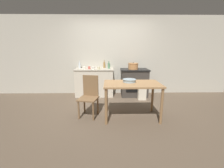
{
  "coord_description": "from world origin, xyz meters",
  "views": [
    {
      "loc": [
        -0.08,
        -3.49,
        1.49
      ],
      "look_at": [
        0.0,
        0.46,
        0.57
      ],
      "focal_mm": 24.0,
      "sensor_mm": 36.0,
      "label": 1
    }
  ],
  "objects_px": {
    "chair": "(89,95)",
    "bottle_left": "(104,65)",
    "mixing_bowl_large": "(129,80)",
    "cup_center_right": "(99,68)",
    "flour_sack": "(142,93)",
    "cup_mid_right": "(93,68)",
    "cup_center": "(84,68)",
    "stock_pot": "(133,66)",
    "cup_center_left": "(89,68)",
    "bottle_far_left": "(109,66)",
    "bottle_mid_left": "(80,65)",
    "stove": "(134,82)",
    "work_table": "(132,88)"
  },
  "relations": [
    {
      "from": "chair",
      "to": "flour_sack",
      "type": "distance_m",
      "value": 1.81
    },
    {
      "from": "stove",
      "to": "flour_sack",
      "type": "height_order",
      "value": "stove"
    },
    {
      "from": "flour_sack",
      "to": "bottle_left",
      "type": "distance_m",
      "value": 1.55
    },
    {
      "from": "stove",
      "to": "mixing_bowl_large",
      "type": "bearing_deg",
      "value": -103.61
    },
    {
      "from": "mixing_bowl_large",
      "to": "cup_center",
      "type": "bearing_deg",
      "value": 129.07
    },
    {
      "from": "bottle_left",
      "to": "cup_center_left",
      "type": "xyz_separation_m",
      "value": [
        -0.47,
        -0.26,
        -0.06
      ]
    },
    {
      "from": "flour_sack",
      "to": "cup_center_left",
      "type": "height_order",
      "value": "cup_center_left"
    },
    {
      "from": "mixing_bowl_large",
      "to": "cup_center_right",
      "type": "height_order",
      "value": "cup_center_right"
    },
    {
      "from": "chair",
      "to": "bottle_left",
      "type": "height_order",
      "value": "bottle_left"
    },
    {
      "from": "work_table",
      "to": "flour_sack",
      "type": "relative_size",
      "value": 3.11
    },
    {
      "from": "bottle_left",
      "to": "cup_center_right",
      "type": "height_order",
      "value": "bottle_left"
    },
    {
      "from": "flour_sack",
      "to": "stock_pot",
      "type": "distance_m",
      "value": 0.9
    },
    {
      "from": "chair",
      "to": "bottle_far_left",
      "type": "relative_size",
      "value": 3.96
    },
    {
      "from": "stock_pot",
      "to": "cup_center",
      "type": "bearing_deg",
      "value": 178.27
    },
    {
      "from": "bottle_mid_left",
      "to": "cup_center",
      "type": "height_order",
      "value": "bottle_mid_left"
    },
    {
      "from": "stove",
      "to": "bottle_far_left",
      "type": "bearing_deg",
      "value": 173.29
    },
    {
      "from": "work_table",
      "to": "cup_center",
      "type": "relative_size",
      "value": 15.18
    },
    {
      "from": "flour_sack",
      "to": "cup_mid_right",
      "type": "bearing_deg",
      "value": 169.72
    },
    {
      "from": "bottle_far_left",
      "to": "cup_center",
      "type": "xyz_separation_m",
      "value": [
        -0.79,
        -0.09,
        -0.05
      ]
    },
    {
      "from": "mixing_bowl_large",
      "to": "cup_center_right",
      "type": "bearing_deg",
      "value": 118.84
    },
    {
      "from": "stove",
      "to": "stock_pot",
      "type": "relative_size",
      "value": 2.71
    },
    {
      "from": "work_table",
      "to": "mixing_bowl_large",
      "type": "xyz_separation_m",
      "value": [
        -0.05,
        0.1,
        0.15
      ]
    },
    {
      "from": "bottle_mid_left",
      "to": "cup_mid_right",
      "type": "relative_size",
      "value": 2.82
    },
    {
      "from": "bottle_far_left",
      "to": "flour_sack",
      "type": "bearing_deg",
      "value": -28.05
    },
    {
      "from": "cup_center_left",
      "to": "mixing_bowl_large",
      "type": "bearing_deg",
      "value": -54.46
    },
    {
      "from": "stock_pot",
      "to": "stove",
      "type": "bearing_deg",
      "value": 38.53
    },
    {
      "from": "cup_center",
      "to": "flour_sack",
      "type": "bearing_deg",
      "value": -13.77
    },
    {
      "from": "stove",
      "to": "cup_mid_right",
      "type": "xyz_separation_m",
      "value": [
        -1.3,
        -0.17,
        0.49
      ]
    },
    {
      "from": "stove",
      "to": "bottle_far_left",
      "type": "xyz_separation_m",
      "value": [
        -0.82,
        0.1,
        0.53
      ]
    },
    {
      "from": "bottle_far_left",
      "to": "cup_center_left",
      "type": "relative_size",
      "value": 2.67
    },
    {
      "from": "cup_center_right",
      "to": "bottle_mid_left",
      "type": "bearing_deg",
      "value": 156.75
    },
    {
      "from": "cup_mid_right",
      "to": "cup_center_left",
      "type": "bearing_deg",
      "value": 134.44
    },
    {
      "from": "mixing_bowl_large",
      "to": "chair",
      "type": "bearing_deg",
      "value": 178.52
    },
    {
      "from": "chair",
      "to": "bottle_mid_left",
      "type": "xyz_separation_m",
      "value": [
        -0.51,
        1.64,
        0.5
      ]
    },
    {
      "from": "chair",
      "to": "stock_pot",
      "type": "xyz_separation_m",
      "value": [
        1.21,
        1.45,
        0.49
      ]
    },
    {
      "from": "flour_sack",
      "to": "cup_center",
      "type": "distance_m",
      "value": 1.97
    },
    {
      "from": "bottle_left",
      "to": "cup_center_right",
      "type": "bearing_deg",
      "value": -112.97
    },
    {
      "from": "stove",
      "to": "bottle_left",
      "type": "relative_size",
      "value": 3.35
    },
    {
      "from": "stock_pot",
      "to": "cup_mid_right",
      "type": "distance_m",
      "value": 1.25
    },
    {
      "from": "flour_sack",
      "to": "bottle_mid_left",
      "type": "xyz_separation_m",
      "value": [
        -1.94,
        0.57,
        0.79
      ]
    },
    {
      "from": "stove",
      "to": "cup_center",
      "type": "relative_size",
      "value": 10.99
    },
    {
      "from": "flour_sack",
      "to": "mixing_bowl_large",
      "type": "height_order",
      "value": "mixing_bowl_large"
    },
    {
      "from": "cup_center",
      "to": "bottle_mid_left",
      "type": "bearing_deg",
      "value": 139.95
    },
    {
      "from": "work_table",
      "to": "chair",
      "type": "bearing_deg",
      "value": 172.46
    },
    {
      "from": "flour_sack",
      "to": "bottle_far_left",
      "type": "xyz_separation_m",
      "value": [
        -0.99,
        0.53,
        0.78
      ]
    },
    {
      "from": "cup_mid_right",
      "to": "cup_center",
      "type": "bearing_deg",
      "value": 151.22
    },
    {
      "from": "cup_center_left",
      "to": "cup_center",
      "type": "distance_m",
      "value": 0.17
    },
    {
      "from": "bottle_mid_left",
      "to": "stove",
      "type": "bearing_deg",
      "value": -4.54
    },
    {
      "from": "flour_sack",
      "to": "bottle_far_left",
      "type": "height_order",
      "value": "bottle_far_left"
    },
    {
      "from": "work_table",
      "to": "cup_center",
      "type": "distance_m",
      "value": 2.09
    }
  ]
}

